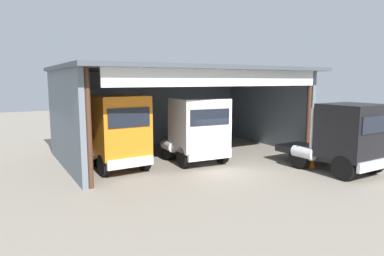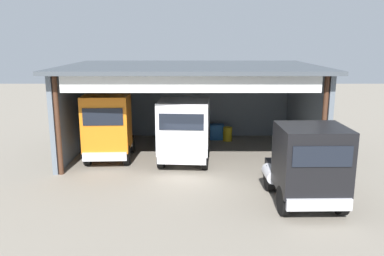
% 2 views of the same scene
% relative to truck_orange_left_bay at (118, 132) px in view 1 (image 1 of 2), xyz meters
% --- Properties ---
extents(ground_plane, '(80.00, 80.00, 0.00)m').
position_rel_truck_orange_left_bay_xyz_m(ground_plane, '(4.47, -2.35, -1.91)').
color(ground_plane, gray).
rests_on(ground_plane, ground).
extents(workshop_shed, '(13.86, 9.11, 5.10)m').
position_rel_truck_orange_left_bay_xyz_m(workshop_shed, '(4.47, 2.43, 1.62)').
color(workshop_shed, slate).
rests_on(workshop_shed, ground).
extents(truck_orange_left_bay, '(2.66, 4.81, 3.67)m').
position_rel_truck_orange_left_bay_xyz_m(truck_orange_left_bay, '(0.00, 0.00, 0.00)').
color(truck_orange_left_bay, orange).
rests_on(truck_orange_left_bay, ground).
extents(truck_white_yard_outside, '(2.80, 4.58, 3.46)m').
position_rel_truck_orange_left_bay_xyz_m(truck_white_yard_outside, '(4.09, -0.66, -0.08)').
color(truck_white_yard_outside, white).
rests_on(truck_white_yard_outside, ground).
extents(truck_black_center_right_bay, '(2.72, 5.18, 3.31)m').
position_rel_truck_orange_left_bay_xyz_m(truck_black_center_right_bay, '(9.03, -5.90, -0.17)').
color(truck_black_center_right_bay, black).
rests_on(truck_black_center_right_bay, ground).
extents(oil_drum, '(0.58, 0.58, 0.91)m').
position_rel_truck_orange_left_bay_xyz_m(oil_drum, '(6.84, 4.26, -1.46)').
color(oil_drum, gold).
rests_on(oil_drum, ground).
extents(tool_cart, '(0.90, 0.60, 1.00)m').
position_rel_truck_orange_left_bay_xyz_m(tool_cart, '(6.18, 4.66, -1.41)').
color(tool_cart, '#1E59A5').
rests_on(tool_cart, ground).
extents(traffic_cone, '(0.36, 0.36, 0.56)m').
position_rel_truck_orange_left_bay_xyz_m(traffic_cone, '(8.56, -4.50, -1.63)').
color(traffic_cone, orange).
rests_on(traffic_cone, ground).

